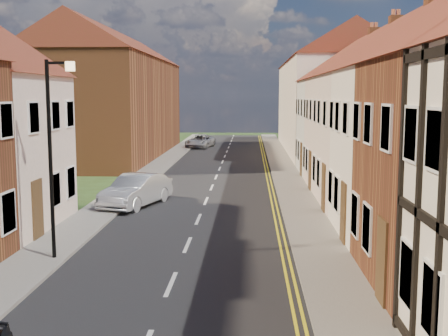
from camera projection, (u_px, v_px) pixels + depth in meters
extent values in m
cube|color=black|center=(206.00, 201.00, 27.02)|extent=(7.00, 90.00, 0.02)
cube|color=gray|center=(116.00, 199.00, 27.22)|extent=(1.80, 90.00, 0.12)
cube|color=gray|center=(298.00, 201.00, 26.81)|extent=(1.80, 90.00, 0.12)
cube|color=#FBD9C6|center=(411.00, 142.00, 25.11)|extent=(8.00, 5.80, 6.00)
cube|color=brown|center=(433.00, 16.00, 22.16)|extent=(0.60, 0.60, 1.60)
cube|color=#FBD9C6|center=(383.00, 134.00, 30.46)|extent=(8.00, 5.00, 6.00)
cube|color=brown|center=(395.00, 32.00, 27.91)|extent=(0.60, 0.60, 1.60)
cube|color=silver|center=(363.00, 128.00, 35.81)|extent=(8.00, 5.80, 6.00)
cube|color=brown|center=(373.00, 42.00, 32.86)|extent=(0.60, 0.60, 1.60)
cube|color=white|center=(330.00, 107.00, 50.83)|extent=(8.00, 24.00, 8.00)
cube|color=brown|center=(114.00, 108.00, 46.75)|extent=(8.00, 24.00, 8.00)
cylinder|color=black|center=(50.00, 161.00, 16.89)|extent=(0.12, 0.12, 6.00)
cube|color=black|center=(58.00, 63.00, 16.50)|extent=(0.70, 0.08, 0.08)
cube|color=#FFD899|center=(70.00, 66.00, 16.50)|extent=(0.25, 0.15, 0.28)
imported|color=#B2B3BA|center=(136.00, 190.00, 25.72)|extent=(2.87, 4.75, 1.48)
imported|color=#9FA0A6|center=(200.00, 141.00, 54.44)|extent=(2.89, 4.87, 1.27)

